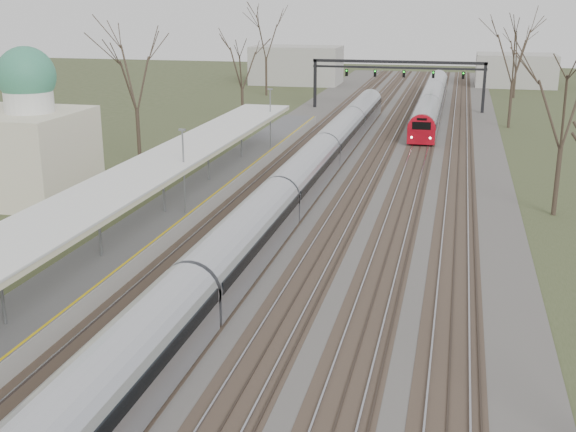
% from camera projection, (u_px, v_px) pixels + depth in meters
% --- Properties ---
extents(track_bed, '(24.00, 160.00, 0.22)m').
position_uv_depth(track_bed, '(365.00, 161.00, 60.94)').
color(track_bed, '#474442').
rests_on(track_bed, ground).
extents(platform, '(3.50, 69.00, 1.00)m').
position_uv_depth(platform, '(186.00, 204.00, 46.56)').
color(platform, '#9E9B93').
rests_on(platform, ground).
extents(canopy, '(4.10, 50.00, 3.11)m').
position_uv_depth(canopy, '(155.00, 168.00, 41.36)').
color(canopy, slate).
rests_on(canopy, platform).
extents(dome_building, '(10.00, 8.00, 10.30)m').
position_uv_depth(dome_building, '(11.00, 145.00, 48.88)').
color(dome_building, beige).
rests_on(dome_building, ground).
extents(signal_gantry, '(21.00, 0.59, 6.08)m').
position_uv_depth(signal_gantry, '(398.00, 70.00, 87.48)').
color(signal_gantry, black).
rests_on(signal_gantry, ground).
extents(tree_west_far, '(5.50, 5.50, 11.33)m').
position_uv_depth(tree_west_far, '(134.00, 69.00, 55.92)').
color(tree_west_far, '#2D231C').
rests_on(tree_west_far, ground).
extents(tree_east_far, '(5.00, 5.00, 10.30)m').
position_uv_depth(tree_east_far, '(566.00, 101.00, 43.72)').
color(tree_east_far, '#2D231C').
rests_on(tree_east_far, ground).
extents(train_near, '(2.62, 75.21, 3.05)m').
position_uv_depth(train_near, '(304.00, 174.00, 50.29)').
color(train_near, '#A9ABB3').
rests_on(train_near, ground).
extents(train_far, '(2.62, 45.21, 3.05)m').
position_uv_depth(train_far, '(432.00, 100.00, 87.17)').
color(train_far, '#A9ABB3').
rests_on(train_far, ground).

